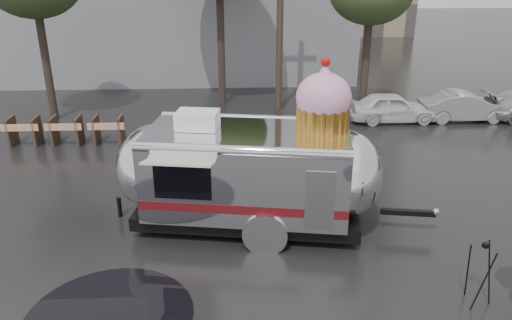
{
  "coord_description": "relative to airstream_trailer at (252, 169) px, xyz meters",
  "views": [
    {
      "loc": [
        0.43,
        -7.41,
        6.32
      ],
      "look_at": [
        0.99,
        3.77,
        1.74
      ],
      "focal_mm": 35.0,
      "sensor_mm": 36.0,
      "label": 1
    }
  ],
  "objects": [
    {
      "name": "utility_pole",
      "position": [
        1.61,
        10.25,
        3.09
      ],
      "size": [
        1.6,
        0.28,
        9.0
      ],
      "color": "#473323",
      "rests_on": "ground"
    },
    {
      "name": "barricade_row",
      "position": [
        -6.44,
        6.21,
        -1.01
      ],
      "size": [
        4.3,
        0.8,
        1.0
      ],
      "color": "#473323",
      "rests_on": "ground"
    },
    {
      "name": "parked_cars",
      "position": [
        10.89,
        8.25,
        -0.81
      ],
      "size": [
        13.2,
        1.9,
        1.5
      ],
      "color": "silver",
      "rests_on": "ground"
    },
    {
      "name": "airstream_trailer",
      "position": [
        0.0,
        0.0,
        0.0
      ],
      "size": [
        8.02,
        3.5,
        4.36
      ],
      "rotation": [
        0.0,
        0.0,
        -0.16
      ],
      "color": "silver",
      "rests_on": "ground"
    },
    {
      "name": "tripod",
      "position": [
        4.25,
        -3.35,
        -0.75
      ],
      "size": [
        0.56,
        0.54,
        1.37
      ],
      "rotation": [
        0.0,
        0.0,
        0.34
      ],
      "color": "black",
      "rests_on": "ground"
    }
  ]
}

